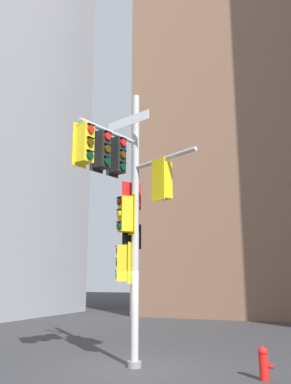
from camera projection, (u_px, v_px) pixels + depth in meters
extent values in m
plane|color=#38383A|center=(134.00, 368.00, 10.46)|extent=(120.00, 120.00, 0.00)
cube|color=brown|center=(255.00, 100.00, 32.87)|extent=(15.46, 15.46, 33.70)
cylinder|color=#B2B2B5|center=(135.00, 222.00, 11.30)|extent=(0.21, 0.21, 7.75)
cylinder|color=gray|center=(134.00, 364.00, 10.48)|extent=(0.38, 0.38, 0.16)
cylinder|color=#B2B2B5|center=(110.00, 132.00, 10.93)|extent=(0.73, 2.23, 0.12)
cylinder|color=#B2B2B5|center=(163.00, 159.00, 10.77)|extent=(2.16, 1.19, 0.12)
cube|color=black|center=(113.00, 157.00, 11.18)|extent=(0.16, 0.47, 1.14)
cube|color=black|center=(118.00, 156.00, 11.07)|extent=(0.42, 0.42, 1.00)
cylinder|color=red|center=(123.00, 142.00, 11.02)|extent=(0.11, 0.21, 0.20)
cube|color=black|center=(123.00, 138.00, 11.05)|extent=(0.13, 0.23, 0.02)
cylinder|color=#3C2C06|center=(123.00, 154.00, 10.95)|extent=(0.11, 0.21, 0.20)
cube|color=black|center=(123.00, 150.00, 10.97)|extent=(0.13, 0.23, 0.02)
cylinder|color=#06311C|center=(123.00, 167.00, 10.87)|extent=(0.11, 0.21, 0.20)
cube|color=black|center=(123.00, 162.00, 10.89)|extent=(0.13, 0.23, 0.02)
cube|color=black|center=(97.00, 151.00, 10.69)|extent=(0.16, 0.47, 1.14)
cube|color=black|center=(102.00, 150.00, 10.58)|extent=(0.42, 0.42, 1.00)
cylinder|color=red|center=(108.00, 136.00, 10.54)|extent=(0.11, 0.21, 0.20)
cube|color=black|center=(108.00, 132.00, 10.56)|extent=(0.13, 0.23, 0.02)
cylinder|color=#3C2C06|center=(108.00, 149.00, 10.46)|extent=(0.11, 0.21, 0.20)
cube|color=black|center=(108.00, 144.00, 10.48)|extent=(0.13, 0.23, 0.02)
cylinder|color=#06311C|center=(107.00, 161.00, 10.39)|extent=(0.11, 0.21, 0.20)
cube|color=black|center=(107.00, 157.00, 10.41)|extent=(0.13, 0.23, 0.02)
cube|color=yellow|center=(80.00, 145.00, 10.21)|extent=(0.16, 0.47, 1.14)
cube|color=yellow|center=(85.00, 144.00, 10.10)|extent=(0.42, 0.42, 1.00)
cylinder|color=red|center=(91.00, 129.00, 10.05)|extent=(0.11, 0.21, 0.20)
cube|color=black|center=(91.00, 125.00, 10.08)|extent=(0.13, 0.23, 0.02)
cylinder|color=#3C2C06|center=(90.00, 142.00, 9.98)|extent=(0.11, 0.21, 0.20)
cube|color=black|center=(91.00, 138.00, 10.00)|extent=(0.13, 0.23, 0.02)
cylinder|color=#06311C|center=(90.00, 156.00, 9.90)|extent=(0.11, 0.21, 0.20)
cube|color=black|center=(90.00, 151.00, 9.92)|extent=(0.13, 0.23, 0.02)
cube|color=yellow|center=(158.00, 179.00, 10.52)|extent=(0.44, 0.25, 1.14)
cube|color=yellow|center=(163.00, 181.00, 10.64)|extent=(0.46, 0.46, 1.00)
cylinder|color=red|center=(169.00, 169.00, 10.84)|extent=(0.21, 0.14, 0.20)
cube|color=black|center=(169.00, 165.00, 10.87)|extent=(0.23, 0.16, 0.02)
cylinder|color=#3C2C06|center=(169.00, 182.00, 10.77)|extent=(0.21, 0.14, 0.20)
cube|color=black|center=(169.00, 177.00, 10.80)|extent=(0.23, 0.16, 0.02)
cylinder|color=#06311C|center=(169.00, 194.00, 10.69)|extent=(0.21, 0.14, 0.20)
cube|color=black|center=(169.00, 190.00, 10.72)|extent=(0.23, 0.16, 0.02)
cube|color=yellow|center=(131.00, 263.00, 11.08)|extent=(0.08, 0.48, 1.14)
cube|color=yellow|center=(125.00, 263.00, 11.13)|extent=(0.37, 0.37, 1.00)
cylinder|color=red|center=(118.00, 251.00, 11.26)|extent=(0.08, 0.21, 0.20)
cube|color=black|center=(118.00, 246.00, 11.29)|extent=(0.10, 0.23, 0.02)
cylinder|color=#3C2C06|center=(118.00, 263.00, 11.18)|extent=(0.08, 0.21, 0.20)
cube|color=black|center=(118.00, 259.00, 11.21)|extent=(0.10, 0.23, 0.02)
cylinder|color=#06311C|center=(118.00, 276.00, 11.11)|extent=(0.08, 0.21, 0.20)
cube|color=black|center=(118.00, 271.00, 11.14)|extent=(0.10, 0.23, 0.02)
cube|color=gold|center=(132.00, 215.00, 11.30)|extent=(0.37, 0.35, 1.14)
cube|color=gold|center=(125.00, 214.00, 11.22)|extent=(0.48, 0.48, 1.00)
cylinder|color=#360605|center=(119.00, 202.00, 11.21)|extent=(0.19, 0.18, 0.20)
cube|color=black|center=(119.00, 197.00, 11.24)|extent=(0.21, 0.20, 0.02)
cylinder|color=yellow|center=(119.00, 214.00, 11.14)|extent=(0.19, 0.18, 0.20)
cube|color=black|center=(119.00, 210.00, 11.16)|extent=(0.21, 0.20, 0.02)
cylinder|color=#06311C|center=(119.00, 226.00, 11.06)|extent=(0.19, 0.18, 0.20)
cube|color=black|center=(118.00, 222.00, 11.09)|extent=(0.21, 0.20, 0.02)
cube|color=white|center=(128.00, 121.00, 11.69)|extent=(1.56, 0.57, 0.28)
cube|color=#19479E|center=(128.00, 121.00, 11.69)|extent=(1.52, 0.55, 0.24)
cube|color=red|center=(132.00, 196.00, 11.66)|extent=(0.39, 0.53, 0.80)
cube|color=white|center=(132.00, 196.00, 11.66)|extent=(0.36, 0.49, 0.76)
cube|color=black|center=(132.00, 236.00, 11.41)|extent=(0.40, 0.47, 0.72)
cube|color=white|center=(132.00, 236.00, 11.41)|extent=(0.37, 0.43, 0.68)
cylinder|color=red|center=(264.00, 367.00, 9.18)|extent=(0.22, 0.22, 0.57)
sphere|color=red|center=(263.00, 352.00, 9.25)|extent=(0.23, 0.23, 0.23)
cylinder|color=red|center=(271.00, 367.00, 9.13)|extent=(0.10, 0.09, 0.09)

